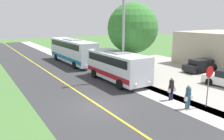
{
  "coord_description": "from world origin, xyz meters",
  "views": [
    {
      "loc": [
        7.08,
        12.9,
        5.92
      ],
      "look_at": [
        -3.5,
        -3.88,
        1.4
      ],
      "focal_mm": 35.96,
      "sensor_mm": 36.0,
      "label": 1
    }
  ],
  "objects_px": {
    "shuttle_bus_front": "(117,65)",
    "pedestrian_waiting": "(171,88)",
    "pedestrian_with_bags": "(188,96)",
    "tree_curbside": "(133,28)",
    "stop_sign": "(209,80)",
    "street_light_pole": "(122,36)",
    "transit_bus_rear": "(72,50)",
    "parked_car_near": "(201,66)"
  },
  "relations": [
    {
      "from": "shuttle_bus_front",
      "to": "transit_bus_rear",
      "type": "height_order",
      "value": "transit_bus_rear"
    },
    {
      "from": "parked_car_near",
      "to": "pedestrian_with_bags",
      "type": "bearing_deg",
      "value": 32.5
    },
    {
      "from": "pedestrian_waiting",
      "to": "shuttle_bus_front",
      "type": "bearing_deg",
      "value": -85.39
    },
    {
      "from": "shuttle_bus_front",
      "to": "pedestrian_with_bags",
      "type": "relative_size",
      "value": 4.5
    },
    {
      "from": "stop_sign",
      "to": "tree_curbside",
      "type": "xyz_separation_m",
      "value": [
        -1.3,
        -10.16,
        3.02
      ]
    },
    {
      "from": "pedestrian_with_bags",
      "to": "street_light_pole",
      "type": "height_order",
      "value": "street_light_pole"
    },
    {
      "from": "stop_sign",
      "to": "parked_car_near",
      "type": "distance_m",
      "value": 11.5
    },
    {
      "from": "stop_sign",
      "to": "parked_car_near",
      "type": "bearing_deg",
      "value": -141.75
    },
    {
      "from": "pedestrian_with_bags",
      "to": "tree_curbside",
      "type": "distance_m",
      "value": 10.79
    },
    {
      "from": "stop_sign",
      "to": "shuttle_bus_front",
      "type": "bearing_deg",
      "value": -80.13
    },
    {
      "from": "pedestrian_with_bags",
      "to": "street_light_pole",
      "type": "xyz_separation_m",
      "value": [
        -0.1,
        -7.91,
        3.45
      ]
    },
    {
      "from": "pedestrian_with_bags",
      "to": "stop_sign",
      "type": "xyz_separation_m",
      "value": [
        -1.32,
        0.51,
        1.05
      ]
    },
    {
      "from": "parked_car_near",
      "to": "transit_bus_rear",
      "type": "bearing_deg",
      "value": -49.94
    },
    {
      "from": "transit_bus_rear",
      "to": "tree_curbside",
      "type": "relative_size",
      "value": 1.45
    },
    {
      "from": "pedestrian_with_bags",
      "to": "pedestrian_waiting",
      "type": "bearing_deg",
      "value": -100.09
    },
    {
      "from": "shuttle_bus_front",
      "to": "stop_sign",
      "type": "relative_size",
      "value": 2.67
    },
    {
      "from": "shuttle_bus_front",
      "to": "stop_sign",
      "type": "distance_m",
      "value": 8.94
    },
    {
      "from": "tree_curbside",
      "to": "street_light_pole",
      "type": "bearing_deg",
      "value": 34.53
    },
    {
      "from": "parked_car_near",
      "to": "tree_curbside",
      "type": "relative_size",
      "value": 0.6
    },
    {
      "from": "transit_bus_rear",
      "to": "tree_curbside",
      "type": "distance_m",
      "value": 10.46
    },
    {
      "from": "transit_bus_rear",
      "to": "pedestrian_waiting",
      "type": "relative_size",
      "value": 6.31
    },
    {
      "from": "street_light_pole",
      "to": "pedestrian_with_bags",
      "type": "bearing_deg",
      "value": 89.27
    },
    {
      "from": "street_light_pole",
      "to": "tree_curbside",
      "type": "distance_m",
      "value": 3.12
    },
    {
      "from": "street_light_pole",
      "to": "pedestrian_waiting",
      "type": "bearing_deg",
      "value": 92.04
    },
    {
      "from": "street_light_pole",
      "to": "parked_car_near",
      "type": "distance_m",
      "value": 10.93
    },
    {
      "from": "tree_curbside",
      "to": "stop_sign",
      "type": "bearing_deg",
      "value": 82.71
    },
    {
      "from": "shuttle_bus_front",
      "to": "pedestrian_with_bags",
      "type": "xyz_separation_m",
      "value": [
        -0.21,
        8.28,
        -0.69
      ]
    },
    {
      "from": "pedestrian_with_bags",
      "to": "parked_car_near",
      "type": "bearing_deg",
      "value": -147.5
    },
    {
      "from": "street_light_pole",
      "to": "tree_curbside",
      "type": "height_order",
      "value": "street_light_pole"
    },
    {
      "from": "shuttle_bus_front",
      "to": "parked_car_near",
      "type": "distance_m",
      "value": 10.68
    },
    {
      "from": "transit_bus_rear",
      "to": "tree_curbside",
      "type": "height_order",
      "value": "tree_curbside"
    },
    {
      "from": "shuttle_bus_front",
      "to": "transit_bus_rear",
      "type": "distance_m",
      "value": 10.89
    },
    {
      "from": "street_light_pole",
      "to": "stop_sign",
      "type": "bearing_deg",
      "value": 98.27
    },
    {
      "from": "stop_sign",
      "to": "pedestrian_with_bags",
      "type": "bearing_deg",
      "value": -21.2
    },
    {
      "from": "shuttle_bus_front",
      "to": "parked_car_near",
      "type": "xyz_separation_m",
      "value": [
        -10.5,
        1.72,
        -0.92
      ]
    },
    {
      "from": "street_light_pole",
      "to": "parked_car_near",
      "type": "xyz_separation_m",
      "value": [
        -10.2,
        1.35,
        -3.68
      ]
    },
    {
      "from": "transit_bus_rear",
      "to": "shuttle_bus_front",
      "type": "bearing_deg",
      "value": 90.54
    },
    {
      "from": "transit_bus_rear",
      "to": "stop_sign",
      "type": "height_order",
      "value": "transit_bus_rear"
    },
    {
      "from": "shuttle_bus_front",
      "to": "pedestrian_waiting",
      "type": "height_order",
      "value": "shuttle_bus_front"
    },
    {
      "from": "pedestrian_waiting",
      "to": "stop_sign",
      "type": "relative_size",
      "value": 0.61
    },
    {
      "from": "pedestrian_waiting",
      "to": "transit_bus_rear",
      "type": "bearing_deg",
      "value": -87.93
    },
    {
      "from": "pedestrian_waiting",
      "to": "parked_car_near",
      "type": "bearing_deg",
      "value": -154.45
    }
  ]
}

